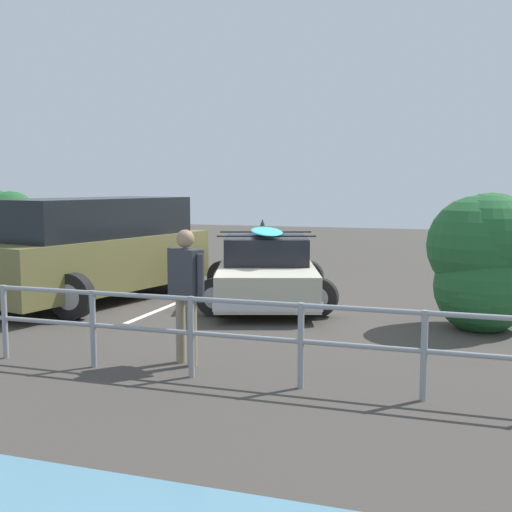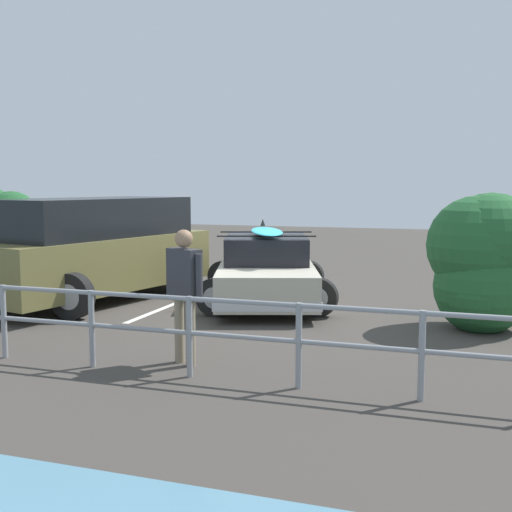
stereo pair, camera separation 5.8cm
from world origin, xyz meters
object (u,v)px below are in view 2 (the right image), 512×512
Objects in this scene: sedan_car at (266,271)px; suv_car at (95,248)px; bush_near_left at (485,259)px; person_bystander at (184,284)px.

sedan_car is 0.83× the size of suv_car.
bush_near_left is at bearing 178.41° from suv_car.
suv_car is 2.41× the size of bush_near_left.
sedan_car is at bearing -85.80° from person_bystander.
suv_car is 4.92m from person_bystander.
person_bystander is (-3.48, 3.48, -0.00)m from suv_car.
bush_near_left reaches higher than sedan_car.
suv_car reaches higher than person_bystander.
suv_car is (3.17, 0.80, 0.40)m from sedan_car.
person_bystander is at bearing 43.05° from bush_near_left.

